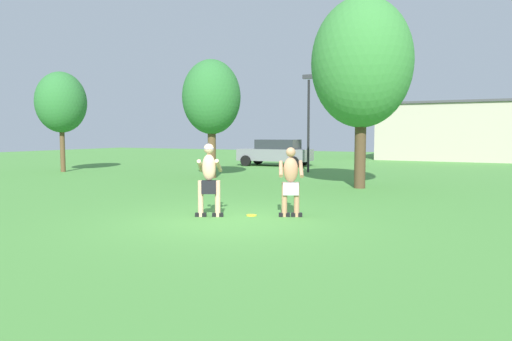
# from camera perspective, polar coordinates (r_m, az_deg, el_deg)

# --- Properties ---
(ground_plane) EXTENTS (80.00, 80.00, 0.00)m
(ground_plane) POSITION_cam_1_polar(r_m,az_deg,el_deg) (10.52, -3.45, -6.13)
(ground_plane) COLOR #4C8E3D
(player_with_cap) EXTENTS (0.73, 0.74, 1.72)m
(player_with_cap) POSITION_cam_1_polar(r_m,az_deg,el_deg) (10.94, -5.75, -0.73)
(player_with_cap) COLOR black
(player_with_cap) RESTS_ON ground_plane
(player_in_gray) EXTENTS (0.71, 0.71, 1.63)m
(player_in_gray) POSITION_cam_1_polar(r_m,az_deg,el_deg) (10.90, 4.25, -1.24)
(player_in_gray) COLOR black
(player_in_gray) RESTS_ON ground_plane
(frisbee) EXTENTS (0.25, 0.25, 0.03)m
(frisbee) POSITION_cam_1_polar(r_m,az_deg,el_deg) (11.12, -0.55, -5.48)
(frisbee) COLOR yellow
(frisbee) RESTS_ON ground_plane
(car_gray_near_post) EXTENTS (4.37, 2.17, 1.58)m
(car_gray_near_post) POSITION_cam_1_polar(r_m,az_deg,el_deg) (28.01, 2.43, 2.25)
(car_gray_near_post) COLOR slate
(car_gray_near_post) RESTS_ON ground_plane
(lamp_post) EXTENTS (0.60, 0.24, 4.83)m
(lamp_post) POSITION_cam_1_polar(r_m,az_deg,el_deg) (23.45, 6.43, 7.18)
(lamp_post) COLOR black
(lamp_post) RESTS_ON ground_plane
(outbuilding_behind_lot) EXTENTS (9.41, 6.86, 4.19)m
(outbuilding_behind_lot) POSITION_cam_1_polar(r_m,az_deg,el_deg) (37.84, 22.06, 4.46)
(outbuilding_behind_lot) COLOR #B2A893
(outbuilding_behind_lot) RESTS_ON ground_plane
(tree_left_field) EXTENTS (3.52, 3.52, 6.68)m
(tree_left_field) POSITION_cam_1_polar(r_m,az_deg,el_deg) (17.14, 12.77, 12.63)
(tree_left_field) COLOR #4C3823
(tree_left_field) RESTS_ON ground_plane
(tree_right_field) EXTENTS (2.48, 2.48, 5.03)m
(tree_right_field) POSITION_cam_1_polar(r_m,az_deg,el_deg) (25.63, -22.69, 7.66)
(tree_right_field) COLOR brown
(tree_right_field) RESTS_ON ground_plane
(tree_behind_players) EXTENTS (2.52, 2.52, 5.13)m
(tree_behind_players) POSITION_cam_1_polar(r_m,az_deg,el_deg) (20.52, -5.46, 8.83)
(tree_behind_players) COLOR brown
(tree_behind_players) RESTS_ON ground_plane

